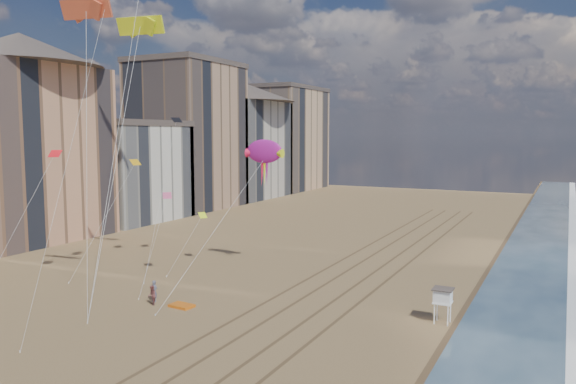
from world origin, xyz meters
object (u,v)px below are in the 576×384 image
(lifeguard_stand, at_px, (443,296))
(grounded_kite, at_px, (182,306))
(kite_flyer_b, at_px, (152,295))
(kite_flyer_a, at_px, (154,291))
(show_kite, at_px, (264,152))

(lifeguard_stand, xyz_separation_m, grounded_kite, (-20.75, -5.87, -2.02))
(grounded_kite, distance_m, kite_flyer_b, 2.82)
(kite_flyer_a, xyz_separation_m, kite_flyer_b, (0.50, -0.88, -0.09))
(lifeguard_stand, bearing_deg, kite_flyer_b, -164.30)
(lifeguard_stand, bearing_deg, kite_flyer_a, -166.60)
(lifeguard_stand, distance_m, kite_flyer_b, 24.32)
(show_kite, relative_size, kite_flyer_a, 11.07)
(grounded_kite, height_order, kite_flyer_b, kite_flyer_b)
(lifeguard_stand, distance_m, show_kite, 24.68)
(grounded_kite, relative_size, kite_flyer_b, 1.18)
(show_kite, xyz_separation_m, kite_flyer_a, (-3.31, -14.14, -11.90))
(show_kite, bearing_deg, kite_flyer_b, -100.60)
(lifeguard_stand, relative_size, grounded_kite, 1.36)
(show_kite, height_order, kite_flyer_a, show_kite)
(grounded_kite, distance_m, show_kite, 19.17)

